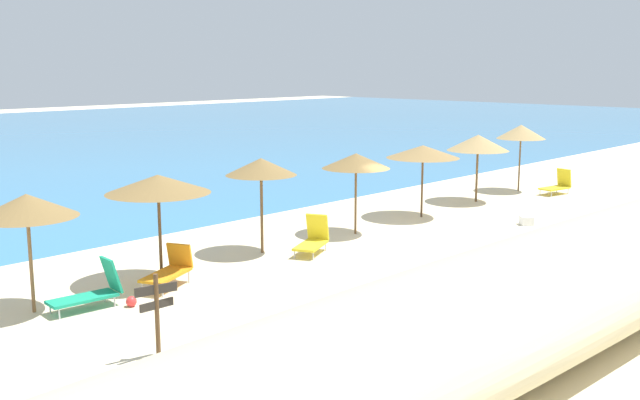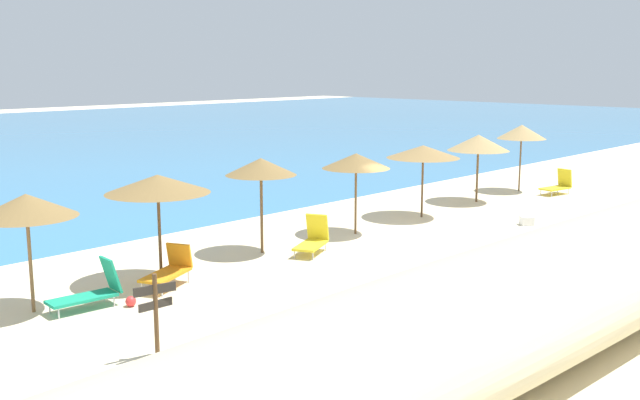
{
  "view_description": "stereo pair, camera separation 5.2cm",
  "coord_description": "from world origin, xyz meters",
  "px_view_note": "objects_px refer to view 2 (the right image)",
  "views": [
    {
      "loc": [
        -19.01,
        -13.81,
        5.53
      ],
      "look_at": [
        -2.07,
        2.34,
        1.26
      ],
      "focal_mm": 41.66,
      "sensor_mm": 36.0,
      "label": 1
    },
    {
      "loc": [
        -18.97,
        -13.85,
        5.53
      ],
      "look_at": [
        -2.07,
        2.34,
        1.26
      ],
      "focal_mm": 41.66,
      "sensor_mm": 36.0,
      "label": 2
    }
  ],
  "objects_px": {
    "beach_umbrella_0": "(26,206)",
    "lounge_chair_2": "(313,239)",
    "beach_umbrella_3": "(356,161)",
    "wooden_signpost": "(156,308)",
    "beach_umbrella_4": "(423,152)",
    "lounge_chair_1": "(558,185)",
    "beach_umbrella_6": "(522,132)",
    "lounge_chair_0": "(169,270)",
    "beach_umbrella_2": "(261,167)",
    "beach_umbrella_5": "(478,143)",
    "lounge_chair_3": "(91,291)",
    "beach_ball": "(131,301)",
    "beach_umbrella_1": "(158,184)",
    "cooler_box": "(527,221)"
  },
  "relations": [
    {
      "from": "beach_umbrella_5",
      "to": "beach_ball",
      "type": "height_order",
      "value": "beach_umbrella_5"
    },
    {
      "from": "beach_umbrella_2",
      "to": "lounge_chair_3",
      "type": "distance_m",
      "value": 6.6
    },
    {
      "from": "beach_umbrella_0",
      "to": "beach_umbrella_1",
      "type": "xyz_separation_m",
      "value": [
        3.37,
        -0.11,
        0.11
      ]
    },
    {
      "from": "beach_umbrella_5",
      "to": "wooden_signpost",
      "type": "height_order",
      "value": "beach_umbrella_5"
    },
    {
      "from": "beach_umbrella_4",
      "to": "wooden_signpost",
      "type": "relative_size",
      "value": 1.59
    },
    {
      "from": "beach_umbrella_6",
      "to": "beach_umbrella_2",
      "type": "bearing_deg",
      "value": 179.91
    },
    {
      "from": "beach_umbrella_2",
      "to": "beach_umbrella_4",
      "type": "xyz_separation_m",
      "value": [
        7.61,
        -0.31,
        -0.16
      ]
    },
    {
      "from": "lounge_chair_2",
      "to": "beach_ball",
      "type": "xyz_separation_m",
      "value": [
        -6.51,
        -0.44,
        -0.29
      ]
    },
    {
      "from": "beach_umbrella_6",
      "to": "beach_umbrella_3",
      "type": "bearing_deg",
      "value": -178.33
    },
    {
      "from": "beach_umbrella_4",
      "to": "lounge_chair_1",
      "type": "xyz_separation_m",
      "value": [
        8.14,
        -1.34,
        -2.02
      ]
    },
    {
      "from": "beach_umbrella_3",
      "to": "beach_umbrella_5",
      "type": "height_order",
      "value": "beach_umbrella_5"
    },
    {
      "from": "beach_umbrella_4",
      "to": "beach_umbrella_6",
      "type": "bearing_deg",
      "value": 2.13
    },
    {
      "from": "cooler_box",
      "to": "lounge_chair_0",
      "type": "bearing_deg",
      "value": 167.38
    },
    {
      "from": "lounge_chair_1",
      "to": "lounge_chair_2",
      "type": "distance_m",
      "value": 14.72
    },
    {
      "from": "cooler_box",
      "to": "beach_umbrella_2",
      "type": "bearing_deg",
      "value": 157.24
    },
    {
      "from": "beach_umbrella_4",
      "to": "lounge_chair_1",
      "type": "relative_size",
      "value": 1.73
    },
    {
      "from": "lounge_chair_0",
      "to": "beach_umbrella_0",
      "type": "bearing_deg",
      "value": 55.45
    },
    {
      "from": "wooden_signpost",
      "to": "beach_umbrella_0",
      "type": "bearing_deg",
      "value": 107.25
    },
    {
      "from": "beach_umbrella_2",
      "to": "beach_umbrella_3",
      "type": "bearing_deg",
      "value": -5.34
    },
    {
      "from": "beach_umbrella_0",
      "to": "beach_umbrella_3",
      "type": "distance_m",
      "value": 11.05
    },
    {
      "from": "beach_umbrella_2",
      "to": "lounge_chair_2",
      "type": "bearing_deg",
      "value": -47.13
    },
    {
      "from": "beach_umbrella_4",
      "to": "lounge_chair_3",
      "type": "height_order",
      "value": "beach_umbrella_4"
    },
    {
      "from": "beach_umbrella_3",
      "to": "wooden_signpost",
      "type": "relative_size",
      "value": 1.61
    },
    {
      "from": "beach_umbrella_3",
      "to": "lounge_chair_3",
      "type": "distance_m",
      "value": 10.21
    },
    {
      "from": "beach_umbrella_3",
      "to": "lounge_chair_0",
      "type": "relative_size",
      "value": 1.59
    },
    {
      "from": "beach_umbrella_6",
      "to": "lounge_chair_0",
      "type": "relative_size",
      "value": 1.74
    },
    {
      "from": "beach_umbrella_3",
      "to": "lounge_chair_2",
      "type": "bearing_deg",
      "value": -164.93
    },
    {
      "from": "beach_umbrella_3",
      "to": "lounge_chair_2",
      "type": "xyz_separation_m",
      "value": [
        -2.8,
        -0.75,
        -2.02
      ]
    },
    {
      "from": "lounge_chair_2",
      "to": "wooden_signpost",
      "type": "bearing_deg",
      "value": 89.03
    },
    {
      "from": "beach_umbrella_2",
      "to": "beach_umbrella_5",
      "type": "xyz_separation_m",
      "value": [
        11.71,
        -0.08,
        -0.16
      ]
    },
    {
      "from": "lounge_chair_2",
      "to": "lounge_chair_1",
      "type": "bearing_deg",
      "value": -117.19
    },
    {
      "from": "beach_umbrella_5",
      "to": "lounge_chair_0",
      "type": "distance_m",
      "value": 15.79
    },
    {
      "from": "beach_umbrella_5",
      "to": "cooler_box",
      "type": "relative_size",
      "value": 6.23
    },
    {
      "from": "beach_umbrella_1",
      "to": "beach_umbrella_4",
      "type": "relative_size",
      "value": 1.05
    },
    {
      "from": "beach_umbrella_1",
      "to": "lounge_chair_2",
      "type": "xyz_separation_m",
      "value": [
        4.88,
        -0.71,
        -2.15
      ]
    },
    {
      "from": "lounge_chair_1",
      "to": "beach_umbrella_0",
      "type": "bearing_deg",
      "value": 96.31
    },
    {
      "from": "beach_umbrella_0",
      "to": "lounge_chair_2",
      "type": "height_order",
      "value": "beach_umbrella_0"
    },
    {
      "from": "lounge_chair_0",
      "to": "wooden_signpost",
      "type": "xyz_separation_m",
      "value": [
        -2.89,
        -3.75,
        0.56
      ]
    },
    {
      "from": "beach_umbrella_0",
      "to": "beach_umbrella_3",
      "type": "xyz_separation_m",
      "value": [
        11.05,
        -0.07,
        -0.02
      ]
    },
    {
      "from": "beach_umbrella_6",
      "to": "lounge_chair_1",
      "type": "xyz_separation_m",
      "value": [
        0.45,
        -1.62,
        -2.23
      ]
    },
    {
      "from": "beach_ball",
      "to": "wooden_signpost",
      "type": "bearing_deg",
      "value": -113.61
    },
    {
      "from": "beach_umbrella_3",
      "to": "beach_umbrella_4",
      "type": "bearing_deg",
      "value": 0.73
    },
    {
      "from": "wooden_signpost",
      "to": "beach_ball",
      "type": "bearing_deg",
      "value": 78.5
    },
    {
      "from": "beach_umbrella_6",
      "to": "beach_ball",
      "type": "height_order",
      "value": "beach_umbrella_6"
    },
    {
      "from": "beach_umbrella_0",
      "to": "lounge_chair_1",
      "type": "xyz_separation_m",
      "value": [
        22.96,
        -1.36,
        -2.05
      ]
    },
    {
      "from": "lounge_chair_0",
      "to": "beach_umbrella_2",
      "type": "bearing_deg",
      "value": -101.43
    },
    {
      "from": "lounge_chair_0",
      "to": "lounge_chair_3",
      "type": "height_order",
      "value": "lounge_chair_3"
    },
    {
      "from": "lounge_chair_1",
      "to": "wooden_signpost",
      "type": "xyz_separation_m",
      "value": [
        -22.57,
        -2.99,
        0.6
      ]
    },
    {
      "from": "beach_umbrella_4",
      "to": "lounge_chair_1",
      "type": "bearing_deg",
      "value": -9.33
    },
    {
      "from": "beach_umbrella_3",
      "to": "lounge_chair_2",
      "type": "relative_size",
      "value": 1.67
    }
  ]
}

